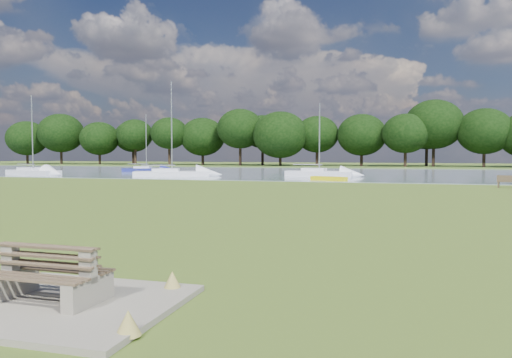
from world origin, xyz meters
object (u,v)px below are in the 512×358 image
(sailboat_0, at_px, (33,171))
(sailboat_4, at_px, (171,172))
(sailboat_2, at_px, (318,172))
(bench_pair, at_px, (49,276))
(kayak, at_px, (329,178))
(sailboat_3, at_px, (146,169))
(riverbank_bench, at_px, (508,182))

(sailboat_0, xyz_separation_m, sailboat_4, (16.51, 1.30, -0.00))
(sailboat_2, bearing_deg, bench_pair, -82.44)
(kayak, height_order, sailboat_3, sailboat_3)
(bench_pair, relative_size, sailboat_0, 0.21)
(riverbank_bench, relative_size, sailboat_0, 0.18)
(sailboat_2, distance_m, sailboat_4, 15.66)
(bench_pair, distance_m, sailboat_2, 45.88)
(sailboat_0, bearing_deg, sailboat_2, 25.98)
(sailboat_3, bearing_deg, sailboat_2, -25.52)
(sailboat_3, distance_m, sailboat_4, 13.75)
(sailboat_3, bearing_deg, sailboat_0, -133.83)
(kayak, relative_size, sailboat_2, 0.44)
(sailboat_0, height_order, sailboat_3, sailboat_0)
(riverbank_bench, relative_size, kayak, 0.46)
(sailboat_0, distance_m, sailboat_4, 16.56)
(bench_pair, bearing_deg, sailboat_0, 131.60)
(bench_pair, bearing_deg, sailboat_3, 118.12)
(sailboat_4, bearing_deg, bench_pair, -86.49)
(bench_pair, height_order, sailboat_3, sailboat_3)
(riverbank_bench, relative_size, sailboat_3, 0.21)
(sailboat_2, bearing_deg, sailboat_4, -159.86)
(kayak, bearing_deg, sailboat_3, 174.40)
(sailboat_2, bearing_deg, sailboat_0, -165.81)
(sailboat_0, relative_size, sailboat_3, 1.19)
(sailboat_2, relative_size, sailboat_3, 1.03)
(sailboat_0, bearing_deg, sailboat_3, 72.78)
(bench_pair, distance_m, sailboat_3, 58.46)
(sailboat_3, bearing_deg, riverbank_bench, -37.04)
(bench_pair, height_order, sailboat_2, sailboat_2)
(kayak, distance_m, sailboat_3, 29.37)
(sailboat_4, bearing_deg, sailboat_3, 109.78)
(riverbank_bench, bearing_deg, sailboat_3, 171.18)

